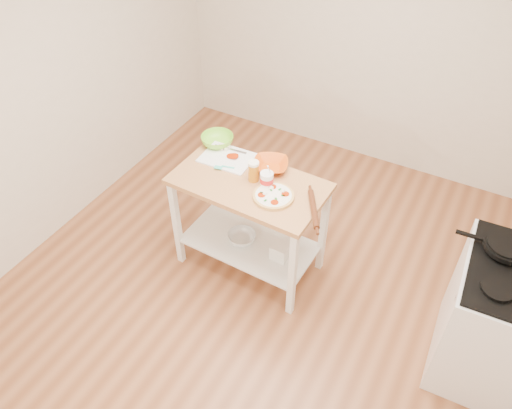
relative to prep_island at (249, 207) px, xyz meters
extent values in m
cube|color=#945936|center=(0.26, -0.28, -0.66)|extent=(4.00, 4.50, 0.02)
cube|color=beige|center=(0.26, 1.98, 0.70)|extent=(4.00, 0.02, 2.70)
cube|color=beige|center=(-1.75, -0.28, 0.70)|extent=(0.02, 4.50, 2.70)
cube|color=#B67F4A|center=(0.00, 0.00, 0.23)|extent=(1.16, 0.66, 0.04)
cube|color=white|center=(0.00, 0.00, -0.40)|extent=(1.08, 0.60, 0.02)
cube|color=white|center=(-0.53, -0.25, -0.22)|extent=(0.05, 0.05, 0.86)
cube|color=white|center=(-0.52, 0.28, -0.22)|extent=(0.05, 0.05, 0.86)
cube|color=white|center=(0.52, -0.28, -0.22)|extent=(0.05, 0.05, 0.86)
cube|color=white|center=(0.53, 0.25, -0.22)|extent=(0.05, 0.05, 0.86)
cube|color=silver|center=(1.90, -0.02, -0.19)|extent=(0.73, 0.84, 0.92)
cylinder|color=black|center=(1.76, 0.14, 0.33)|extent=(0.29, 0.29, 0.03)
cube|color=black|center=(1.54, 0.12, 0.33)|extent=(0.18, 0.03, 0.02)
cylinder|color=#E4B561|center=(0.24, -0.07, 0.26)|extent=(0.30, 0.30, 0.02)
cylinder|color=#E4B561|center=(0.24, -0.07, 0.27)|extent=(0.30, 0.30, 0.01)
cylinder|color=white|center=(0.24, -0.07, 0.27)|extent=(0.26, 0.26, 0.01)
cylinder|color=#9F2101|center=(0.31, -0.03, 0.28)|extent=(0.06, 0.06, 0.01)
cylinder|color=#9F2101|center=(0.19, 0.00, 0.28)|extent=(0.06, 0.06, 0.01)
cylinder|color=#9F2101|center=(0.17, -0.11, 0.28)|extent=(0.06, 0.06, 0.01)
cylinder|color=#9F2101|center=(0.28, -0.14, 0.28)|extent=(0.06, 0.06, 0.01)
sphere|color=white|center=(0.28, -0.01, 0.28)|extent=(0.04, 0.04, 0.04)
sphere|color=white|center=(0.19, -0.02, 0.28)|extent=(0.04, 0.04, 0.04)
sphere|color=white|center=(0.18, -0.09, 0.28)|extent=(0.04, 0.04, 0.04)
plane|color=#195E18|center=(0.30, -0.05, 0.28)|extent=(0.03, 0.03, 0.00)
plane|color=#195E18|center=(0.25, 0.00, 0.28)|extent=(0.03, 0.03, 0.00)
plane|color=#195E18|center=(0.20, -0.04, 0.28)|extent=(0.04, 0.04, 0.00)
plane|color=#195E18|center=(0.16, -0.10, 0.28)|extent=(0.03, 0.03, 0.00)
plane|color=#195E18|center=(0.22, -0.16, 0.28)|extent=(0.03, 0.03, 0.00)
plane|color=#195E18|center=(0.28, -0.11, 0.28)|extent=(0.04, 0.04, 0.00)
cube|color=white|center=(-0.29, 0.17, 0.26)|extent=(0.41, 0.31, 0.01)
cube|color=#F4EACC|center=(-0.41, 0.24, 0.28)|extent=(0.02, 0.02, 0.02)
cube|color=#F4EACC|center=(-0.37, 0.24, 0.28)|extent=(0.02, 0.02, 0.02)
cube|color=#F4EACC|center=(-0.34, 0.24, 0.28)|extent=(0.02, 0.02, 0.02)
cube|color=#F4EACC|center=(-0.41, 0.27, 0.28)|extent=(0.02, 0.02, 0.02)
cube|color=#F4EACC|center=(-0.37, 0.27, 0.28)|extent=(0.02, 0.02, 0.02)
cube|color=#F4EACC|center=(-0.34, 0.27, 0.28)|extent=(0.02, 0.02, 0.02)
cylinder|color=#9F2101|center=(-0.27, 0.19, 0.27)|extent=(0.07, 0.07, 0.01)
cylinder|color=#9F2101|center=(-0.25, 0.19, 0.27)|extent=(0.07, 0.07, 0.01)
cylinder|color=#9F2101|center=(-0.24, 0.19, 0.28)|extent=(0.07, 0.07, 0.01)
cube|color=#3ECEB7|center=(-0.28, 0.02, 0.27)|extent=(0.07, 0.05, 0.01)
cylinder|color=#3ECEB7|center=(-0.22, 0.06, 0.27)|extent=(0.10, 0.03, 0.01)
cube|color=silver|center=(-0.27, 0.27, 0.27)|extent=(0.18, 0.04, 0.00)
cube|color=black|center=(-0.40, 0.25, 0.27)|extent=(0.10, 0.03, 0.01)
imported|color=#D05110|center=(0.07, 0.22, 0.29)|extent=(0.34, 0.34, 0.06)
imported|color=#7ACD2E|center=(-0.45, 0.29, 0.29)|extent=(0.27, 0.27, 0.08)
cylinder|color=#BF7010|center=(0.02, 0.04, 0.32)|extent=(0.08, 0.08, 0.14)
cylinder|color=white|center=(0.02, 0.04, 0.41)|extent=(0.08, 0.08, 0.02)
cylinder|color=white|center=(0.14, 0.02, 0.31)|extent=(0.10, 0.10, 0.12)
cylinder|color=red|center=(0.14, 0.02, 0.31)|extent=(0.10, 0.10, 0.04)
cylinder|color=silver|center=(0.16, 0.02, 0.40)|extent=(0.01, 0.06, 0.12)
cylinder|color=#532713|center=(0.55, -0.07, 0.27)|extent=(0.22, 0.34, 0.04)
imported|color=silver|center=(-0.06, -0.02, -0.35)|extent=(0.29, 0.29, 0.07)
cube|color=white|center=(0.29, -0.03, -0.32)|extent=(0.14, 0.14, 0.13)
camera|label=1|loc=(1.41, -2.47, 2.58)|focal=35.00mm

